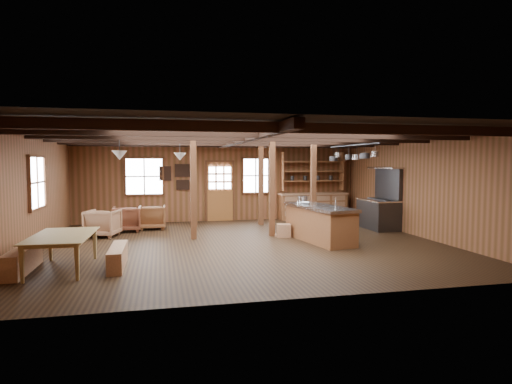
% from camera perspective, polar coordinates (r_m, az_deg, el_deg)
% --- Properties ---
extents(room, '(10.04, 9.04, 2.84)m').
position_cam_1_polar(room, '(10.83, -1.62, 0.36)').
color(room, black).
rests_on(room, ground).
extents(ceiling_joists, '(9.80, 8.82, 0.18)m').
position_cam_1_polar(ceiling_joists, '(11.00, -1.82, 7.09)').
color(ceiling_joists, black).
rests_on(ceiling_joists, ceiling).
extents(timber_posts, '(3.95, 2.35, 2.80)m').
position_cam_1_polar(timber_posts, '(12.97, -1.13, 0.96)').
color(timber_posts, '#4D2816').
rests_on(timber_posts, floor).
extents(back_door, '(1.02, 0.08, 2.15)m').
position_cam_1_polar(back_door, '(15.25, -4.82, -0.55)').
color(back_door, brown).
rests_on(back_door, floor).
extents(window_back_left, '(1.32, 0.06, 1.32)m').
position_cam_1_polar(window_back_left, '(15.09, -14.67, 2.02)').
color(window_back_left, white).
rests_on(window_back_left, wall_back).
extents(window_back_right, '(1.02, 0.06, 1.32)m').
position_cam_1_polar(window_back_right, '(15.45, -0.05, 2.19)').
color(window_back_right, white).
rests_on(window_back_right, wall_back).
extents(window_left, '(0.14, 1.24, 1.32)m').
position_cam_1_polar(window_left, '(11.49, -27.22, 1.13)').
color(window_left, white).
rests_on(window_left, wall_back).
extents(notice_boards, '(1.08, 0.03, 0.90)m').
position_cam_1_polar(notice_boards, '(15.09, -10.49, 2.23)').
color(notice_boards, beige).
rests_on(notice_boards, wall_back).
extents(back_counter, '(2.55, 0.60, 2.45)m').
position_cam_1_polar(back_counter, '(15.86, 7.58, -1.41)').
color(back_counter, brown).
rests_on(back_counter, floor).
extents(pendant_lamps, '(1.86, 2.36, 0.66)m').
position_cam_1_polar(pendant_lamps, '(11.62, -13.60, 4.70)').
color(pendant_lamps, '#313133').
rests_on(pendant_lamps, ceiling).
extents(pot_rack, '(0.33, 3.00, 0.44)m').
position_cam_1_polar(pot_rack, '(12.11, 12.57, 4.78)').
color(pot_rack, '#313133').
rests_on(pot_rack, ceiling).
extents(kitchen_island, '(1.27, 2.61, 1.20)m').
position_cam_1_polar(kitchen_island, '(11.45, 8.45, -4.12)').
color(kitchen_island, brown).
rests_on(kitchen_island, floor).
extents(step_stool, '(0.45, 0.35, 0.37)m').
position_cam_1_polar(step_stool, '(11.96, 3.72, -5.16)').
color(step_stool, '#8A5D3E').
rests_on(step_stool, floor).
extents(commercial_range, '(0.80, 1.56, 1.93)m').
position_cam_1_polar(commercial_range, '(13.97, 16.17, -2.16)').
color(commercial_range, '#313133').
rests_on(commercial_range, floor).
extents(dining_table, '(1.14, 1.98, 0.69)m').
position_cam_1_polar(dining_table, '(9.15, -24.16, -7.34)').
color(dining_table, olive).
rests_on(dining_table, floor).
extents(bench_wall, '(0.31, 1.65, 0.45)m').
position_cam_1_polar(bench_wall, '(9.35, -28.69, -7.97)').
color(bench_wall, '#8A5D3E').
rests_on(bench_wall, floor).
extents(bench_aisle, '(0.28, 1.49, 0.41)m').
position_cam_1_polar(bench_aisle, '(9.03, -17.97, -8.22)').
color(bench_aisle, '#8A5D3E').
rests_on(bench_aisle, floor).
extents(armchair_a, '(0.83, 0.85, 0.76)m').
position_cam_1_polar(armchair_a, '(13.49, -16.85, -3.45)').
color(armchair_a, brown).
rests_on(armchair_a, floor).
extents(armchair_b, '(0.80, 0.83, 0.74)m').
position_cam_1_polar(armchair_b, '(13.74, -13.66, -3.29)').
color(armchair_b, brown).
rests_on(armchair_b, floor).
extents(armchair_c, '(1.01, 1.03, 0.77)m').
position_cam_1_polar(armchair_c, '(12.74, -19.75, -3.92)').
color(armchair_c, '#8B5E3F').
rests_on(armchair_c, floor).
extents(counter_pot, '(0.29, 0.29, 0.17)m').
position_cam_1_polar(counter_pot, '(12.28, 6.20, -0.98)').
color(counter_pot, '#BABCC1').
rests_on(counter_pot, kitchen_island).
extents(bowl, '(0.33, 0.33, 0.06)m').
position_cam_1_polar(bowl, '(11.79, 6.58, -1.46)').
color(bowl, silver).
rests_on(bowl, kitchen_island).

